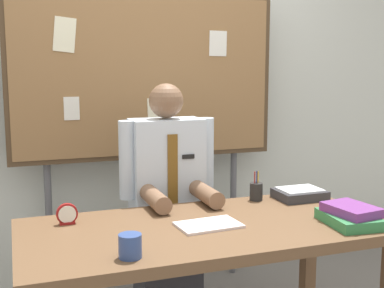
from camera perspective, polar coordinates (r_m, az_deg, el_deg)
back_wall at (r=3.42m, az=-6.00°, el=6.89°), size 6.40×0.08×2.70m
desk at (r=2.38m, az=1.51°, el=-11.06°), size 1.67×0.80×0.74m
person at (r=2.92m, az=-2.77°, el=-7.67°), size 0.55×0.56×1.36m
bulletin_board at (r=3.22m, az=-5.14°, el=7.23°), size 1.70×0.09×1.92m
book_stack at (r=2.46m, az=17.32°, el=-7.69°), size 0.23×0.30×0.09m
open_notebook at (r=2.34m, az=1.86°, el=-9.06°), size 0.30×0.20×0.01m
desk_clock at (r=2.42m, az=-13.85°, el=-7.73°), size 0.10×0.04×0.10m
coffee_mug at (r=1.97m, az=-6.96°, el=-11.30°), size 0.09×0.09×0.09m
pen_holder at (r=2.79m, az=7.22°, el=-5.29°), size 0.07×0.07×0.16m
paper_tray at (r=2.86m, az=12.01°, el=-5.50°), size 0.26×0.20×0.06m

